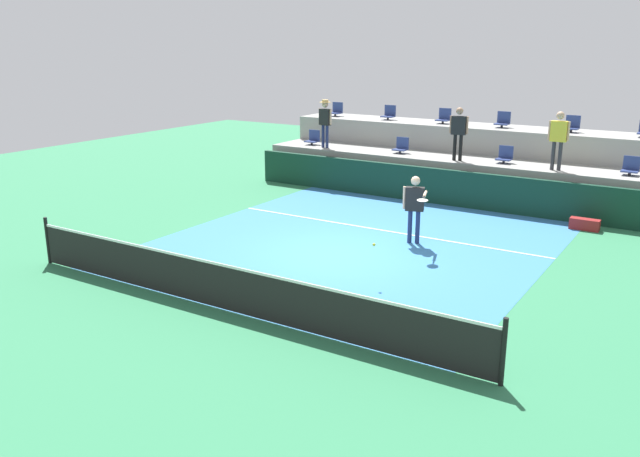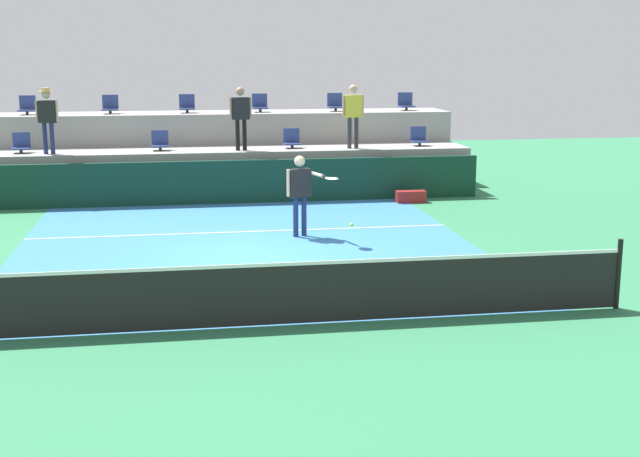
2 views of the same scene
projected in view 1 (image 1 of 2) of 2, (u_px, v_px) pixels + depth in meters
The scene contains 22 objects.
ground_plane at pixel (336, 254), 15.55m from camera, with size 40.00×40.00×0.00m, color #2D754C.
court_inner_paint at pixel (356, 243), 16.36m from camera, with size 9.00×10.00×0.01m, color teal.
court_service_line at pixel (382, 230), 17.50m from camera, with size 9.00×0.06×0.00m, color white.
tennis_net at pixel (226, 286), 12.15m from camera, with size 10.48×0.08×1.07m.
sponsor_backboard at pixel (435, 186), 20.28m from camera, with size 13.00×0.16×1.10m, color #0F3323.
seating_tier_lower at pixel (451, 176), 21.32m from camera, with size 13.00×1.80×1.25m, color gray.
seating_tier_upper at pixel (471, 156), 22.67m from camera, with size 13.00×1.80×2.10m, color gray.
stadium_chair_lower_far_left at pixel (313, 139), 23.73m from camera, with size 0.44×0.40×0.52m.
stadium_chair_lower_left at pixel (401, 147), 21.94m from camera, with size 0.44×0.40×0.52m.
stadium_chair_lower_right at pixel (505, 156), 20.15m from camera, with size 0.44×0.40×0.52m.
stadium_chair_lower_far_right at pixel (631, 167), 18.33m from camera, with size 0.44×0.40×0.52m.
stadium_chair_upper_far_left at pixel (336, 110), 25.01m from camera, with size 0.44×0.40×0.52m.
stadium_chair_upper_left at pixel (389, 114), 23.87m from camera, with size 0.44×0.40×0.52m.
stadium_chair_upper_mid_left at pixel (444, 117), 22.79m from camera, with size 0.44×0.40×0.52m.
stadium_chair_upper_mid_right at pixel (503, 121), 21.73m from camera, with size 0.44×0.40×0.52m.
stadium_chair_upper_right at pixel (572, 125), 20.60m from camera, with size 0.44×0.40×0.52m.
tennis_player at pixel (415, 203), 16.08m from camera, with size 1.00×1.13×1.70m.
spectator_with_hat at pixel (325, 119), 22.82m from camera, with size 0.57×0.44×1.66m.
spectator_leaning_on_rail at pixel (459, 129), 20.33m from camera, with size 0.58×0.25×1.65m.
spectator_in_grey at pixel (558, 135), 18.79m from camera, with size 0.59×0.23×1.69m.
tennis_ball at pixel (374, 245), 13.42m from camera, with size 0.07×0.07×0.07m.
equipment_bag at pixel (585, 224), 17.53m from camera, with size 0.76×0.28×0.30m, color maroon.
Camera 1 is at (7.54, -12.72, 4.87)m, focal length 36.84 mm.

